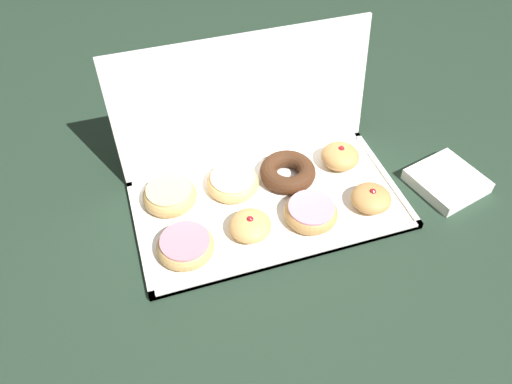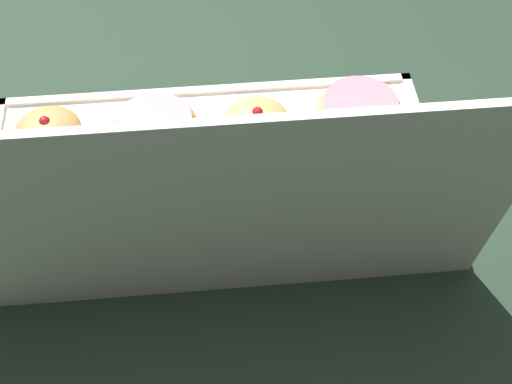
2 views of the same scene
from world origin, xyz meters
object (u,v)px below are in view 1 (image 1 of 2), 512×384
Objects in this scene: jelly_filled_donut_3 at (371,198)px; jelly_filled_donut_1 at (250,226)px; pink_frosted_donut_0 at (186,246)px; donut_box at (269,206)px; napkin_stack at (447,181)px; glazed_ring_donut_4 at (170,195)px; chocolate_cake_ring_donut_6 at (288,172)px; jelly_filled_donut_7 at (340,156)px; glazed_ring_donut_5 at (233,182)px; pink_frosted_donut_2 at (311,212)px.

jelly_filled_donut_1 is at bearing 178.46° from jelly_filled_donut_3.
pink_frosted_donut_0 is 1.33× the size of jelly_filled_donut_3.
donut_box is 4.05× the size of napkin_stack.
pink_frosted_donut_0 is 0.14m from glazed_ring_donut_4.
jelly_filled_donut_7 is at bearing 3.03° from chocolate_cake_ring_donut_6.
pink_frosted_donut_2 is at bearing -45.72° from glazed_ring_donut_5.
donut_box is 6.67× the size of jelly_filled_donut_3.
pink_frosted_donut_2 is at bearing -87.91° from chocolate_cake_ring_donut_6.
pink_frosted_donut_0 is 0.99× the size of glazed_ring_donut_5.
jelly_filled_donut_1 reaches higher than glazed_ring_donut_5.
donut_box is 5.02× the size of pink_frosted_donut_0.
jelly_filled_donut_1 is at bearing -153.07° from jelly_filled_donut_7.
chocolate_cake_ring_donut_6 is (-0.00, 0.12, -0.00)m from pink_frosted_donut_2.
pink_frosted_donut_0 is (-0.19, -0.07, 0.02)m from donut_box.
pink_frosted_donut_0 is 0.29m from chocolate_cake_ring_donut_6.
pink_frosted_donut_2 is 1.31× the size of jelly_filled_donut_3.
glazed_ring_donut_4 is at bearing 167.73° from napkin_stack.
napkin_stack is (0.45, 0.00, -0.02)m from jelly_filled_donut_1.
pink_frosted_donut_0 is at bearing -178.94° from napkin_stack.
pink_frosted_donut_2 is at bearing 1.29° from pink_frosted_donut_0.
donut_box is 6.53× the size of jelly_filled_donut_7.
napkin_stack is (0.32, 0.00, -0.02)m from pink_frosted_donut_2.
napkin_stack is at bearing -31.90° from jelly_filled_donut_7.
jelly_filled_donut_1 is at bearing 178.69° from pink_frosted_donut_2.
jelly_filled_donut_3 reaches higher than pink_frosted_donut_0.
pink_frosted_donut_2 is (0.07, -0.06, 0.02)m from donut_box.
jelly_filled_donut_7 is at bearing 19.72° from donut_box.
jelly_filled_donut_3 is 0.74× the size of glazed_ring_donut_4.
jelly_filled_donut_3 is 0.61× the size of napkin_stack.
jelly_filled_donut_3 is 0.13m from jelly_filled_donut_7.
pink_frosted_donut_0 is 1.30× the size of jelly_filled_donut_7.
glazed_ring_donut_5 is at bearing -1.05° from glazed_ring_donut_4.
jelly_filled_donut_1 is 0.19m from glazed_ring_donut_4.
napkin_stack is (0.39, -0.06, 0.01)m from donut_box.
donut_box is at bearing -48.67° from glazed_ring_donut_5.
donut_box is at bearing 19.47° from pink_frosted_donut_0.
jelly_filled_donut_7 is (0.25, 0.00, 0.01)m from glazed_ring_donut_5.
jelly_filled_donut_3 is at bearing -19.07° from glazed_ring_donut_4.
glazed_ring_donut_5 is at bearing 134.28° from pink_frosted_donut_2.
jelly_filled_donut_3 reaches higher than donut_box.
glazed_ring_donut_4 is at bearing 177.98° from chocolate_cake_ring_donut_6.
napkin_stack is at bearing -12.27° from glazed_ring_donut_4.
napkin_stack is at bearing 0.26° from jelly_filled_donut_1.
jelly_filled_donut_3 is at bearing 0.26° from pink_frosted_donut_0.
glazed_ring_donut_4 is 0.60m from napkin_stack.
glazed_ring_donut_4 is at bearing 160.93° from jelly_filled_donut_3.
jelly_filled_donut_3 is at bearing -177.30° from napkin_stack.
glazed_ring_donut_4 is 0.14m from glazed_ring_donut_5.
glazed_ring_donut_4 is at bearing 179.64° from jelly_filled_donut_7.
glazed_ring_donut_5 reaches higher than napkin_stack.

